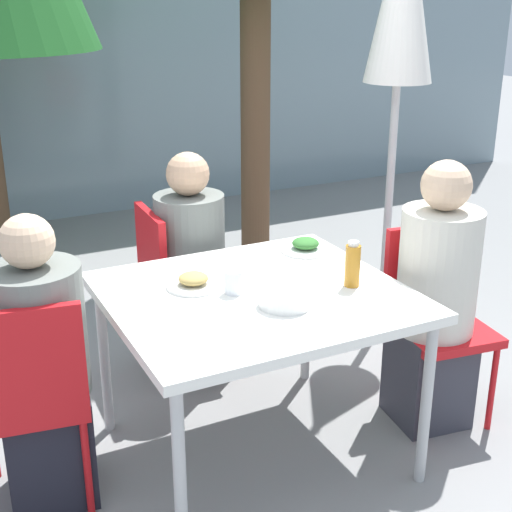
# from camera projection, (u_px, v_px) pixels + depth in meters

# --- Properties ---
(ground_plane) EXTENTS (24.00, 24.00, 0.00)m
(ground_plane) POSITION_uv_depth(u_px,v_px,m) (256.00, 452.00, 3.04)
(ground_plane) COLOR gray
(building_facade) EXTENTS (10.00, 0.20, 3.00)m
(building_facade) POSITION_uv_depth(u_px,v_px,m) (42.00, 38.00, 5.77)
(building_facade) COLOR gray
(building_facade) RESTS_ON ground
(dining_table) EXTENTS (1.14, 1.03, 0.75)m
(dining_table) POSITION_uv_depth(u_px,v_px,m) (256.00, 306.00, 2.81)
(dining_table) COLOR white
(dining_table) RESTS_ON ground
(chair_left) EXTENTS (0.46, 0.46, 0.87)m
(chair_left) POSITION_uv_depth(u_px,v_px,m) (29.00, 390.00, 2.54)
(chair_left) COLOR red
(chair_left) RESTS_ON ground
(person_left) EXTENTS (0.36, 0.36, 1.14)m
(person_left) POSITION_uv_depth(u_px,v_px,m) (42.00, 372.00, 2.62)
(person_left) COLOR black
(person_left) RESTS_ON ground
(chair_right) EXTENTS (0.45, 0.45, 0.87)m
(chair_right) POSITION_uv_depth(u_px,v_px,m) (434.00, 308.00, 3.21)
(chair_right) COLOR red
(chair_right) RESTS_ON ground
(person_right) EXTENTS (0.35, 0.35, 1.21)m
(person_right) POSITION_uv_depth(u_px,v_px,m) (435.00, 304.00, 3.10)
(person_right) COLOR #383842
(person_right) RESTS_ON ground
(chair_far) EXTENTS (0.41, 0.41, 0.87)m
(chair_far) POSITION_uv_depth(u_px,v_px,m) (173.00, 279.00, 3.53)
(chair_far) COLOR red
(chair_far) RESTS_ON ground
(person_far) EXTENTS (0.34, 0.34, 1.15)m
(person_far) POSITION_uv_depth(u_px,v_px,m) (191.00, 274.00, 3.51)
(person_far) COLOR #473D33
(person_far) RESTS_ON ground
(closed_umbrella) EXTENTS (0.36, 0.36, 2.33)m
(closed_umbrella) POSITION_uv_depth(u_px,v_px,m) (401.00, 13.00, 3.61)
(closed_umbrella) COLOR #333333
(closed_umbrella) RESTS_ON ground
(plate_0) EXTENTS (0.21, 0.21, 0.06)m
(plate_0) POSITION_uv_depth(u_px,v_px,m) (193.00, 282.00, 2.82)
(plate_0) COLOR white
(plate_0) RESTS_ON dining_table
(plate_1) EXTENTS (0.22, 0.22, 0.06)m
(plate_1) POSITION_uv_depth(u_px,v_px,m) (305.00, 246.00, 3.22)
(plate_1) COLOR white
(plate_1) RESTS_ON dining_table
(bottle) EXTENTS (0.06, 0.06, 0.19)m
(bottle) POSITION_uv_depth(u_px,v_px,m) (353.00, 265.00, 2.81)
(bottle) COLOR #B7751E
(bottle) RESTS_ON dining_table
(drinking_cup) EXTENTS (0.07, 0.07, 0.09)m
(drinking_cup) POSITION_uv_depth(u_px,v_px,m) (234.00, 282.00, 2.76)
(drinking_cup) COLOR white
(drinking_cup) RESTS_ON dining_table
(salad_bowl) EXTENTS (0.20, 0.20, 0.06)m
(salad_bowl) POSITION_uv_depth(u_px,v_px,m) (285.00, 298.00, 2.65)
(salad_bowl) COLOR white
(salad_bowl) RESTS_ON dining_table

